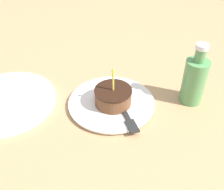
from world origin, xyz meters
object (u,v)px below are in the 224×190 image
at_px(plate, 112,103).
at_px(fork, 125,114).
at_px(cake_slice, 113,96).
at_px(bottle, 194,80).
at_px(side_plate, 6,101).

bearing_deg(plate, fork, -1.46).
xyz_separation_m(cake_slice, bottle, (0.10, 0.20, 0.04)).
xyz_separation_m(plate, cake_slice, (0.01, -0.00, 0.03)).
bearing_deg(plate, side_plate, -126.54).
bearing_deg(fork, cake_slice, 179.61).
bearing_deg(side_plate, fork, 44.71).
bearing_deg(side_plate, cake_slice, 52.26).
distance_m(cake_slice, fork, 0.06).
bearing_deg(cake_slice, side_plate, -127.74).
xyz_separation_m(fork, bottle, (0.05, 0.20, 0.06)).
height_order(cake_slice, bottle, bottle).
distance_m(plate, cake_slice, 0.03).
xyz_separation_m(plate, fork, (0.06, -0.00, 0.01)).
relative_size(cake_slice, bottle, 0.64).
distance_m(fork, bottle, 0.21).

